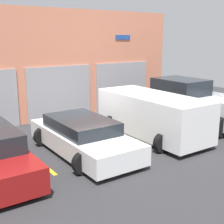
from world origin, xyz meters
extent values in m
plane|color=#2D2D30|center=(0.00, 0.00, 0.00)|extent=(28.00, 28.00, 0.00)
cube|color=#D17A5B|center=(0.00, 3.30, 2.52)|extent=(12.44, 0.60, 5.04)
cube|color=#939399|center=(-0.20, 2.96, 1.24)|extent=(3.18, 0.08, 2.48)
cube|color=#939399|center=(3.38, 2.96, 1.24)|extent=(3.18, 0.08, 2.48)
cube|color=#1E4799|center=(3.42, 2.97, 3.76)|extent=(0.90, 0.03, 0.22)
cube|color=silver|center=(4.52, -1.53, 0.70)|extent=(1.87, 5.19, 0.94)
cube|color=#1E2328|center=(4.52, -0.10, 1.53)|extent=(1.72, 2.34, 0.71)
cube|color=silver|center=(3.63, -2.70, 1.26)|extent=(0.08, 2.86, 0.18)
cylinder|color=black|center=(3.70, 0.08, 0.42)|extent=(0.85, 0.22, 0.85)
cylinder|color=black|center=(5.35, 0.08, 0.42)|extent=(0.85, 0.22, 0.85)
cylinder|color=black|center=(3.70, -3.14, 0.42)|extent=(0.85, 0.22, 0.85)
cube|color=white|center=(-1.51, -1.53, 0.45)|extent=(1.85, 4.71, 0.61)
cube|color=#1E2328|center=(-1.51, -1.41, 0.96)|extent=(1.63, 2.59, 0.41)
cylinder|color=black|center=(-2.32, -0.07, 0.33)|extent=(0.66, 0.22, 0.66)
cylinder|color=black|center=(-0.69, -0.07, 0.33)|extent=(0.66, 0.22, 0.66)
cylinder|color=black|center=(-2.32, -2.99, 0.33)|extent=(0.66, 0.22, 0.66)
cylinder|color=black|center=(-0.69, -2.99, 0.33)|extent=(0.66, 0.22, 0.66)
cylinder|color=black|center=(-3.77, -0.13, 0.32)|extent=(0.64, 0.22, 0.64)
cylinder|color=black|center=(-3.77, -2.93, 0.32)|extent=(0.64, 0.22, 0.64)
cube|color=white|center=(1.51, -1.53, 0.92)|extent=(1.84, 4.76, 1.49)
cube|color=#1E2328|center=(1.51, 0.80, 1.42)|extent=(1.65, 0.06, 0.28)
cylinder|color=black|center=(0.70, -0.05, 0.34)|extent=(0.68, 0.22, 0.68)
cylinder|color=black|center=(2.32, -0.05, 0.34)|extent=(0.68, 0.22, 0.68)
cylinder|color=black|center=(0.70, -3.00, 0.34)|extent=(0.68, 0.22, 0.68)
cylinder|color=black|center=(2.32, -3.00, 0.34)|extent=(0.68, 0.22, 0.68)
cube|color=gold|center=(-3.01, -1.53, 0.00)|extent=(0.12, 2.20, 0.01)
cube|color=gold|center=(0.00, -1.53, 0.00)|extent=(0.12, 2.20, 0.01)
cube|color=gold|center=(3.01, -1.53, 0.00)|extent=(0.12, 2.20, 0.01)
cube|color=gold|center=(6.03, -1.53, 0.00)|extent=(0.12, 2.20, 0.01)
camera|label=1|loc=(-6.28, -10.20, 3.79)|focal=50.00mm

